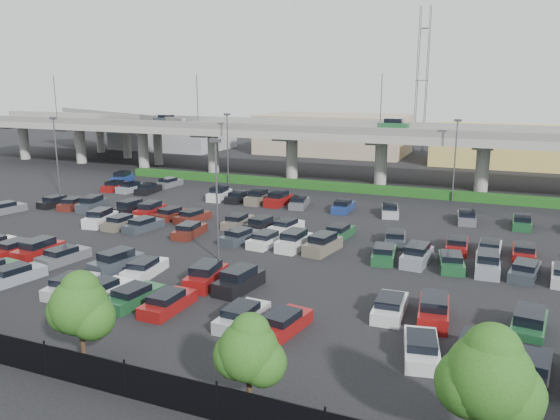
% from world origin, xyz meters
% --- Properties ---
extents(ground, '(280.00, 280.00, 0.00)m').
position_xyz_m(ground, '(0.00, 0.00, 0.00)').
color(ground, black).
extents(overpass, '(150.00, 13.00, 15.80)m').
position_xyz_m(overpass, '(-0.17, 32.01, 6.97)').
color(overpass, gray).
rests_on(overpass, ground).
extents(on_ramp, '(50.93, 30.13, 8.80)m').
position_xyz_m(on_ramp, '(-52.10, 43.05, 6.86)').
color(on_ramp, gray).
rests_on(on_ramp, ground).
extents(hedge, '(66.00, 1.60, 1.10)m').
position_xyz_m(hedge, '(0.00, 25.00, 0.55)').
color(hedge, '#134214').
rests_on(hedge, ground).
extents(fence, '(70.00, 0.10, 2.00)m').
position_xyz_m(fence, '(-0.05, -28.00, 0.90)').
color(fence, black).
rests_on(fence, ground).
extents(tree_row, '(65.07, 3.66, 5.94)m').
position_xyz_m(tree_row, '(0.70, -26.53, 3.52)').
color(tree_row, '#332316').
rests_on(tree_row, ground).
extents(parked_cars, '(63.20, 41.69, 1.67)m').
position_xyz_m(parked_cars, '(-1.13, -4.09, 0.61)').
color(parked_cars, black).
rests_on(parked_cars, ground).
extents(light_poles, '(66.90, 48.38, 10.30)m').
position_xyz_m(light_poles, '(-4.13, 2.00, 6.24)').
color(light_poles, '#4C4C51').
rests_on(light_poles, ground).
extents(distant_buildings, '(138.00, 24.00, 9.00)m').
position_xyz_m(distant_buildings, '(12.38, 61.81, 3.74)').
color(distant_buildings, gray).
rests_on(distant_buildings, ground).
extents(comm_tower, '(2.40, 2.40, 30.00)m').
position_xyz_m(comm_tower, '(4.00, 74.00, 15.61)').
color(comm_tower, '#4C4C51').
rests_on(comm_tower, ground).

